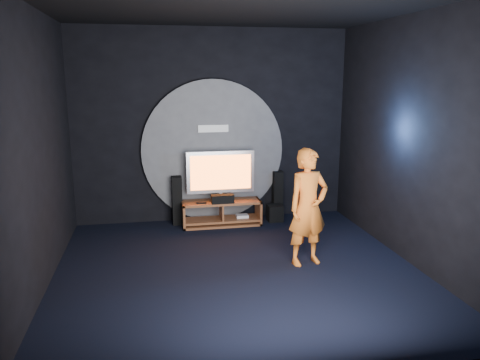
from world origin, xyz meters
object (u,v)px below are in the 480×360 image
subwoofer (275,213)px  player (308,207)px  media_console (222,214)px  tower_speaker_left (177,201)px  tv (221,174)px  tower_speaker_right (277,194)px

subwoofer → player: 2.15m
media_console → tower_speaker_left: bearing=165.7°
media_console → tv: tv is taller
tv → player: size_ratio=0.73×
tv → tower_speaker_right: tv is taller
tv → tower_speaker_right: bearing=11.7°
tower_speaker_left → subwoofer: 1.83m
tower_speaker_left → tv: bearing=-9.8°
tower_speaker_right → subwoofer: tower_speaker_right is taller
tv → tower_speaker_left: tv is taller
subwoofer → player: size_ratio=0.18×
tower_speaker_left → tower_speaker_right: size_ratio=1.00×
tower_speaker_right → media_console: bearing=-165.0°
player → tower_speaker_right: bearing=72.5°
subwoofer → media_console: bearing=-177.0°
tower_speaker_right → player: size_ratio=0.53×
tv → player: player is taller
tower_speaker_right → tower_speaker_left: bearing=-177.0°
tv → tower_speaker_left: size_ratio=1.38×
media_console → tower_speaker_right: tower_speaker_right is taller
tower_speaker_left → tower_speaker_right: 1.91m
player → subwoofer: bearing=75.0°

